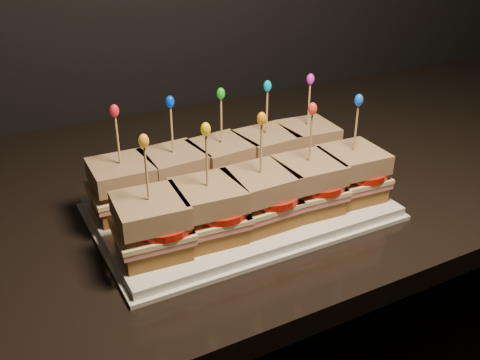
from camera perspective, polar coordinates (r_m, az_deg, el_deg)
name	(u,v)px	position (r m, az deg, el deg)	size (l,w,h in m)	color
granite_slab	(209,185)	(0.90, -3.36, -0.58)	(2.46, 0.72, 0.03)	black
platter	(240,208)	(0.78, 0.00, -3.02)	(0.40, 0.25, 0.02)	white
platter_rim	(240,212)	(0.78, 0.00, -3.41)	(0.41, 0.26, 0.01)	white
sandwich_0_bread_bot	(125,203)	(0.77, -12.19, -2.45)	(0.08, 0.08, 0.02)	brown
sandwich_0_ham	(124,194)	(0.76, -12.29, -1.46)	(0.09, 0.08, 0.01)	#B86C61
sandwich_0_cheese	(123,189)	(0.76, -12.35, -0.99)	(0.09, 0.09, 0.01)	beige
sandwich_0_tomato	(133,185)	(0.75, -11.39, -0.48)	(0.08, 0.08, 0.01)	#B5170B
sandwich_0_bread_top	(121,173)	(0.74, -12.54, 0.77)	(0.08, 0.08, 0.03)	#5C2E0D
sandwich_0_pick	(118,143)	(0.73, -12.88, 3.88)	(0.00, 0.00, 0.09)	tan
sandwich_0_frill	(114,111)	(0.71, -13.25, 7.22)	(0.01, 0.01, 0.02)	red
sandwich_1_bread_bot	(176,191)	(0.79, -6.89, -1.21)	(0.08, 0.08, 0.02)	brown
sandwich_1_ham	(175,182)	(0.78, -6.95, -0.23)	(0.09, 0.08, 0.01)	#B86C61
sandwich_1_cheese	(175,178)	(0.78, -6.98, 0.23)	(0.09, 0.09, 0.01)	beige
sandwich_1_tomato	(184,173)	(0.77, -6.01, 0.74)	(0.08, 0.08, 0.01)	#B5170B
sandwich_1_bread_top	(174,162)	(0.77, -7.08, 1.97)	(0.08, 0.08, 0.03)	#5C2E0D
sandwich_1_pick	(172,133)	(0.75, -7.27, 5.02)	(0.00, 0.00, 0.09)	tan
sandwich_1_frill	(170,102)	(0.73, -7.47, 8.29)	(0.01, 0.01, 0.02)	#0539CF
sandwich_2_bread_bot	(222,180)	(0.81, -1.90, -0.02)	(0.08, 0.08, 0.02)	brown
sandwich_2_ham	(222,171)	(0.81, -1.91, 0.94)	(0.09, 0.08, 0.01)	#B86C61
sandwich_2_cheese	(222,167)	(0.80, -1.92, 1.39)	(0.09, 0.09, 0.01)	beige
sandwich_2_tomato	(231,162)	(0.80, -0.97, 1.88)	(0.08, 0.08, 0.01)	#B5170B
sandwich_2_bread_top	(222,151)	(0.79, -1.95, 3.08)	(0.08, 0.08, 0.03)	#5C2E0D
sandwich_2_pick	(221,124)	(0.78, -2.00, 6.04)	(0.00, 0.00, 0.09)	tan
sandwich_2_frill	(221,93)	(0.76, -2.05, 9.21)	(0.01, 0.01, 0.02)	#15BB19
sandwich_3_bread_bot	(266,170)	(0.85, 2.74, 1.08)	(0.08, 0.08, 0.02)	brown
sandwich_3_ham	(266,161)	(0.84, 2.76, 2.01)	(0.09, 0.08, 0.01)	#B86C61
sandwich_3_cheese	(266,157)	(0.84, 2.77, 2.45)	(0.09, 0.09, 0.01)	beige
sandwich_3_tomato	(275,153)	(0.83, 3.70, 2.92)	(0.08, 0.08, 0.01)	#B5170B
sandwich_3_bread_top	(266,142)	(0.83, 2.81, 4.08)	(0.08, 0.08, 0.03)	#5C2E0D
sandwich_3_pick	(267,115)	(0.81, 2.88, 6.94)	(0.00, 0.00, 0.09)	tan
sandwich_3_frill	(268,86)	(0.80, 2.95, 9.99)	(0.01, 0.01, 0.02)	#0397BB
sandwich_4_bread_bot	(306,160)	(0.88, 7.01, 2.09)	(0.08, 0.08, 0.02)	brown
sandwich_4_ham	(306,152)	(0.88, 7.06, 2.98)	(0.09, 0.08, 0.01)	#B86C61
sandwich_4_cheese	(306,148)	(0.88, 7.09, 3.40)	(0.09, 0.09, 0.01)	beige
sandwich_4_tomato	(315,144)	(0.87, 7.99, 3.86)	(0.08, 0.08, 0.01)	#B5170B
sandwich_4_bread_top	(307,133)	(0.87, 7.18, 4.98)	(0.08, 0.08, 0.03)	#5C2E0D
sandwich_4_pick	(309,107)	(0.85, 7.35, 7.72)	(0.00, 0.00, 0.09)	tan
sandwich_4_frill	(311,79)	(0.84, 7.53, 10.63)	(0.01, 0.01, 0.02)	#D221CF
sandwich_5_bread_bot	(153,243)	(0.67, -9.29, -6.70)	(0.08, 0.08, 0.02)	brown
sandwich_5_ham	(152,233)	(0.66, -9.39, -5.61)	(0.09, 0.08, 0.01)	#B86C61
sandwich_5_cheese	(151,228)	(0.66, -9.43, -5.10)	(0.09, 0.09, 0.01)	beige
sandwich_5_tomato	(162,223)	(0.65, -8.32, -4.54)	(0.08, 0.08, 0.01)	#B5170B
sandwich_5_bread_top	(150,210)	(0.65, -9.60, -3.15)	(0.08, 0.08, 0.03)	#5C2E0D
sandwich_5_pick	(147,177)	(0.63, -9.91, 0.33)	(0.00, 0.00, 0.09)	tan
sandwich_5_frill	(144,141)	(0.61, -10.24, 4.12)	(0.01, 0.01, 0.02)	orange
sandwich_6_bread_bot	(209,228)	(0.69, -3.35, -5.13)	(0.08, 0.08, 0.02)	brown
sandwich_6_ham	(208,218)	(0.69, -3.38, -4.06)	(0.09, 0.08, 0.01)	#B86C61
sandwich_6_cheese	(208,213)	(0.68, -3.40, -3.56)	(0.09, 0.09, 0.01)	beige
sandwich_6_tomato	(219,208)	(0.68, -2.28, -3.00)	(0.08, 0.08, 0.01)	#B5170B
sandwich_6_bread_top	(208,195)	(0.67, -3.46, -1.65)	(0.08, 0.08, 0.03)	#5C2E0D
sandwich_6_pick	(207,164)	(0.65, -3.56, 1.75)	(0.00, 0.00, 0.09)	tan
sandwich_6_frill	(206,129)	(0.63, -3.68, 5.44)	(0.01, 0.01, 0.02)	yellow
sandwich_7_bread_bot	(260,214)	(0.72, 2.13, -3.63)	(0.08, 0.08, 0.02)	brown
sandwich_7_ham	(260,204)	(0.72, 2.15, -2.59)	(0.09, 0.08, 0.01)	#B86C61
sandwich_7_cheese	(260,200)	(0.71, 2.16, -2.10)	(0.09, 0.09, 0.01)	beige
sandwich_7_tomato	(270,195)	(0.71, 3.25, -1.56)	(0.08, 0.08, 0.01)	#B5170B
sandwich_7_bread_top	(260,182)	(0.70, 2.20, -0.25)	(0.08, 0.08, 0.03)	#5C2E0D
sandwich_7_pick	(261,152)	(0.68, 2.26, 3.03)	(0.00, 0.00, 0.09)	tan
sandwich_7_frill	(262,118)	(0.67, 2.33, 6.58)	(0.01, 0.01, 0.02)	orange
sandwich_8_bread_bot	(307,201)	(0.76, 7.12, -2.23)	(0.08, 0.08, 0.02)	brown
sandwich_8_ham	(307,192)	(0.75, 7.18, -1.23)	(0.09, 0.08, 0.01)	#B86C61
sandwich_8_cheese	(308,187)	(0.75, 7.21, -0.76)	(0.09, 0.09, 0.01)	beige
sandwich_8_tomato	(317,182)	(0.75, 8.26, -0.23)	(0.08, 0.08, 0.01)	#B5170B
sandwich_8_bread_top	(309,170)	(0.74, 7.33, 1.02)	(0.08, 0.08, 0.03)	#5C2E0D
sandwich_8_pick	(311,141)	(0.72, 7.53, 4.16)	(0.00, 0.00, 0.09)	tan
sandwich_8_frill	(313,109)	(0.71, 7.75, 7.53)	(0.01, 0.01, 0.02)	red
sandwich_9_bread_bot	(350,189)	(0.80, 11.61, -0.95)	(0.08, 0.08, 0.02)	brown
sandwich_9_ham	(351,180)	(0.80, 11.71, 0.01)	(0.09, 0.08, 0.01)	#B86C61
sandwich_9_cheese	(351,176)	(0.79, 11.75, 0.46)	(0.09, 0.09, 0.01)	beige
sandwich_9_tomato	(361,171)	(0.79, 12.75, 0.95)	(0.08, 0.08, 0.01)	#B5170B
sandwich_9_bread_top	(353,159)	(0.78, 11.93, 2.16)	(0.08, 0.08, 0.03)	#5C2E0D
sandwich_9_pick	(356,131)	(0.77, 12.24, 5.14)	(0.00, 0.00, 0.09)	tan
sandwich_9_frill	(359,100)	(0.75, 12.57, 8.33)	(0.01, 0.01, 0.02)	blue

